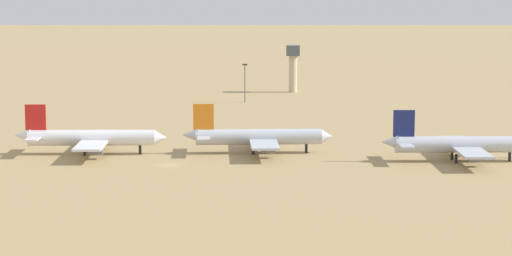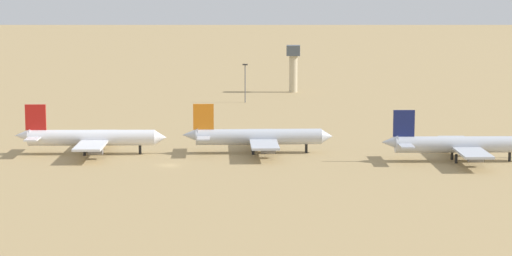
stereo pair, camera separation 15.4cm
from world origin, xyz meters
TOP-DOWN VIEW (x-y plane):
  - ground at (0.00, 0.00)m, footprint 4000.00×4000.00m
  - parked_jet_red_3 at (-21.71, 14.19)m, footprint 37.64×31.72m
  - parked_jet_orange_4 at (19.48, 18.05)m, footprint 37.66×31.84m
  - parked_jet_navy_5 at (68.00, 9.35)m, footprint 37.38×31.51m
  - control_tower at (25.38, 157.70)m, footprint 5.20×5.20m
  - light_pole_west at (9.10, 123.05)m, footprint 1.80×0.50m

SIDE VIEW (x-z plane):
  - ground at x=0.00m, z-range 0.00..0.00m
  - parked_jet_navy_5 at x=68.00m, z-range -2.13..10.21m
  - parked_jet_red_3 at x=-21.71m, z-range -2.14..10.29m
  - parked_jet_orange_4 at x=19.48m, z-range -2.14..10.29m
  - light_pole_west at x=9.10m, z-range 1.18..14.93m
  - control_tower at x=25.38m, z-range 1.88..20.08m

